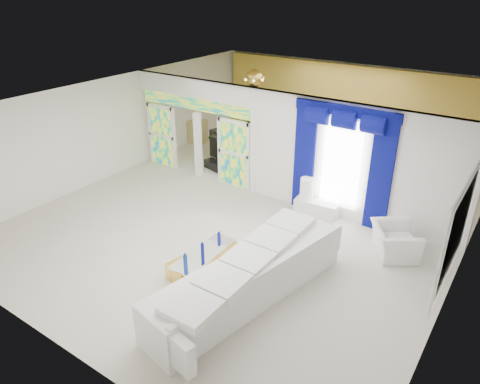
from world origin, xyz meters
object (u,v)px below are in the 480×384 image
Objects in this scene: armchair at (394,241)px; grand_piano at (244,142)px; coffee_table at (204,261)px; console_table at (316,208)px; white_sofa at (249,280)px.

armchair is 7.04m from grand_piano.
coffee_table is at bearing -47.92° from grand_piano.
coffee_table is 1.44× the size of console_table.
console_table is 0.61× the size of grand_piano.
console_table is 4.74m from grand_piano.
white_sofa is 3.86m from console_table.
grand_piano is at bearing 136.21° from white_sofa.
armchair is at bearing -17.60° from console_table.
console_table reaches higher than coffee_table.
coffee_table is at bearing 178.80° from white_sofa.
grand_piano is (-6.25, 3.24, 0.13)m from armchair.
armchair is (2.25, -0.71, 0.15)m from console_table.
console_table is at bearing 107.74° from white_sofa.
console_table is at bearing 38.71° from armchair.
white_sofa reaches higher than coffee_table.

